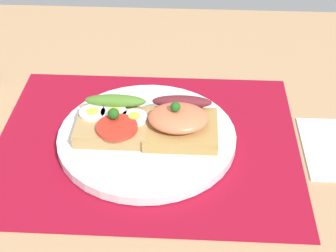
{
  "coord_description": "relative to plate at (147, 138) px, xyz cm",
  "views": [
    {
      "loc": [
        6.01,
        -56.58,
        47.01
      ],
      "look_at": [
        3.0,
        0.0,
        3.2
      ],
      "focal_mm": 54.96,
      "sensor_mm": 36.0,
      "label": 1
    }
  ],
  "objects": [
    {
      "name": "ground_plane",
      "position": [
        0.0,
        0.0,
        -2.6
      ],
      "size": [
        120.0,
        90.0,
        3.2
      ],
      "primitive_type": "cube",
      "color": "tan"
    },
    {
      "name": "plate",
      "position": [
        0.0,
        0.0,
        0.0
      ],
      "size": [
        25.29,
        25.29,
        1.4
      ],
      "primitive_type": "cylinder",
      "color": "white",
      "rests_on": "placemat"
    },
    {
      "name": "sandwich_egg_tomato",
      "position": [
        -4.73,
        0.23,
        2.22
      ],
      "size": [
        10.11,
        9.39,
        4.15
      ],
      "color": "#AB8752",
      "rests_on": "plate"
    },
    {
      "name": "placemat",
      "position": [
        0.0,
        0.0,
        -0.85
      ],
      "size": [
        43.04,
        34.68,
        0.3
      ],
      "primitive_type": "cube",
      "color": "maroon",
      "rests_on": "ground_plane"
    },
    {
      "name": "sandwich_salmon",
      "position": [
        4.65,
        0.07,
        2.66
      ],
      "size": [
        10.19,
        10.01,
        5.52
      ],
      "color": "#A88446",
      "rests_on": "plate"
    }
  ]
}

